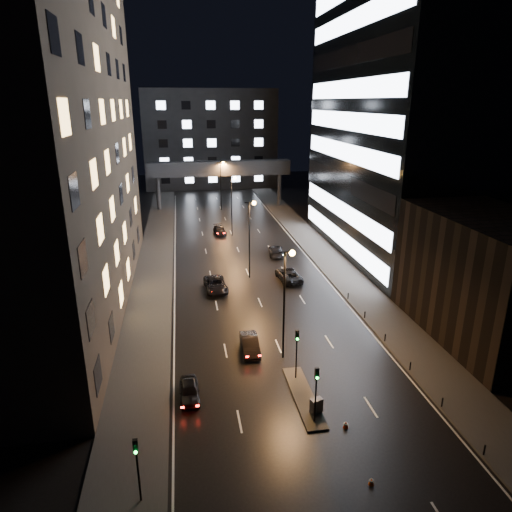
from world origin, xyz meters
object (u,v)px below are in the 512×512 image
(car_away_a, at_px, (189,391))
(car_away_c, at_px, (216,285))
(car_toward_a, at_px, (289,275))
(car_away_b, at_px, (250,344))
(car_away_d, at_px, (220,230))
(car_toward_b, at_px, (276,250))
(utility_cabinet, at_px, (316,405))

(car_away_a, xyz_separation_m, car_away_c, (3.75, 20.96, 0.11))
(car_toward_a, bearing_deg, car_away_b, 61.63)
(car_away_b, xyz_separation_m, car_away_c, (-1.94, 14.85, 0.04))
(car_away_a, height_order, car_toward_a, car_toward_a)
(car_away_d, height_order, car_toward_b, car_toward_b)
(car_toward_b, bearing_deg, car_away_c, 57.62)
(car_away_b, distance_m, car_away_d, 39.74)
(car_toward_b, bearing_deg, car_away_d, -53.07)
(car_toward_a, height_order, car_toward_b, car_toward_a)
(car_toward_a, relative_size, car_toward_b, 1.07)
(car_away_a, relative_size, car_toward_b, 0.74)
(car_away_b, height_order, car_toward_a, car_toward_a)
(car_away_a, xyz_separation_m, car_away_b, (5.69, 6.11, 0.07))
(car_away_a, height_order, car_away_d, car_away_d)
(car_toward_a, bearing_deg, car_away_d, -77.49)
(car_away_b, relative_size, car_away_d, 0.95)
(car_away_c, bearing_deg, car_away_a, -103.84)
(car_away_a, bearing_deg, car_away_c, 78.21)
(car_away_b, xyz_separation_m, car_toward_a, (7.57, 16.61, 0.04))
(car_away_c, relative_size, car_away_d, 1.18)
(car_away_c, relative_size, car_toward_b, 1.06)
(car_away_c, distance_m, car_toward_b, 15.60)
(car_away_c, bearing_deg, car_toward_a, 6.80)
(car_away_d, height_order, car_toward_a, car_toward_a)
(car_away_d, height_order, utility_cabinet, car_away_d)
(car_toward_b, bearing_deg, car_toward_a, 94.76)
(car_away_c, height_order, car_toward_a, car_toward_a)
(car_away_c, distance_m, car_toward_a, 9.68)
(car_toward_a, bearing_deg, car_away_a, 55.86)
(car_toward_a, bearing_deg, utility_cabinet, 77.27)
(car_away_a, relative_size, car_toward_a, 0.69)
(car_away_c, relative_size, car_toward_a, 0.99)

